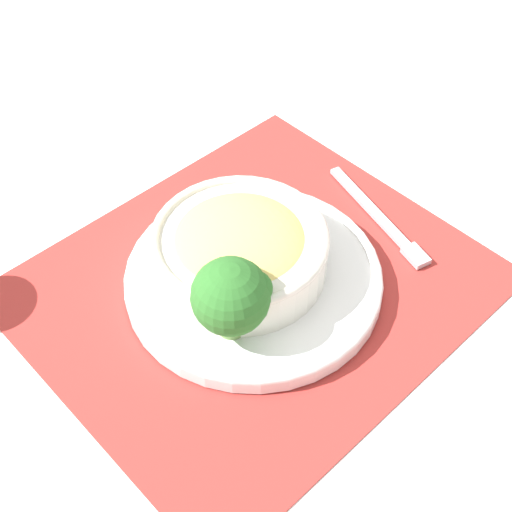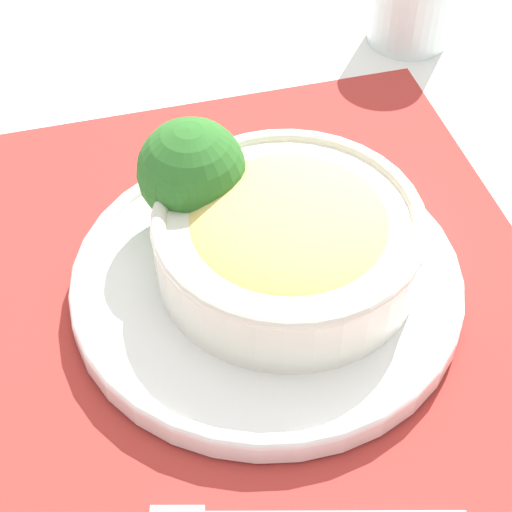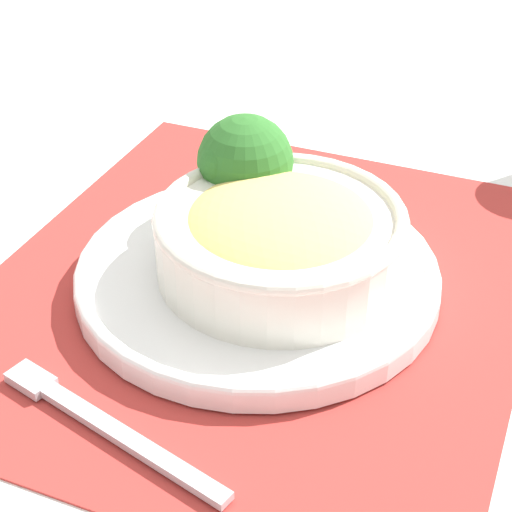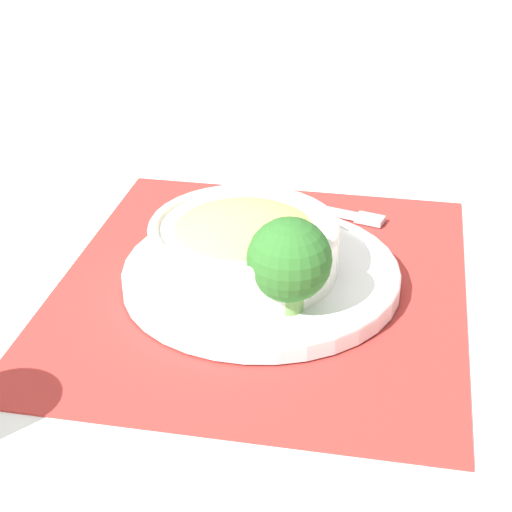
{
  "view_description": "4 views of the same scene",
  "coord_description": "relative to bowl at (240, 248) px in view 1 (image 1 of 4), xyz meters",
  "views": [
    {
      "loc": [
        0.3,
        0.41,
        0.61
      ],
      "look_at": [
        -0.01,
        -0.01,
        0.04
      ],
      "focal_mm": 50.0,
      "sensor_mm": 36.0,
      "label": 1
    },
    {
      "loc": [
        -0.4,
        0.07,
        0.48
      ],
      "look_at": [
        -0.0,
        0.01,
        0.05
      ],
      "focal_mm": 60.0,
      "sensor_mm": 36.0,
      "label": 2
    },
    {
      "loc": [
        -0.47,
        -0.26,
        0.4
      ],
      "look_at": [
        -0.01,
        -0.01,
        0.04
      ],
      "focal_mm": 60.0,
      "sensor_mm": 36.0,
      "label": 3
    },
    {
      "loc": [
        0.72,
        0.22,
        0.45
      ],
      "look_at": [
        0.02,
        0.0,
        0.05
      ],
      "focal_mm": 60.0,
      "sensor_mm": 36.0,
      "label": 4
    }
  ],
  "objects": [
    {
      "name": "carrot_slice_far",
      "position": [
        -0.06,
        0.03,
        -0.03
      ],
      "size": [
        0.04,
        0.04,
        0.01
      ],
      "color": "orange",
      "rests_on": "plate"
    },
    {
      "name": "ground_plane",
      "position": [
        -0.01,
        0.02,
        -0.05
      ],
      "size": [
        4.0,
        4.0,
        0.0
      ],
      "primitive_type": "plane",
      "color": "white"
    },
    {
      "name": "carrot_slice_near",
      "position": [
        -0.04,
        0.06,
        -0.03
      ],
      "size": [
        0.04,
        0.04,
        0.01
      ],
      "color": "orange",
      "rests_on": "plate"
    },
    {
      "name": "carrot_slice_middle",
      "position": [
        -0.05,
        0.04,
        -0.03
      ],
      "size": [
        0.04,
        0.04,
        0.01
      ],
      "color": "orange",
      "rests_on": "plate"
    },
    {
      "name": "bowl",
      "position": [
        0.0,
        0.0,
        0.0
      ],
      "size": [
        0.19,
        0.19,
        0.06
      ],
      "color": "silver",
      "rests_on": "plate"
    },
    {
      "name": "plate",
      "position": [
        -0.01,
        0.02,
        -0.04
      ],
      "size": [
        0.28,
        0.28,
        0.02
      ],
      "color": "white",
      "rests_on": "placemat"
    },
    {
      "name": "broccoli_floret",
      "position": [
        0.05,
        0.06,
        0.02
      ],
      "size": [
        0.08,
        0.08,
        0.09
      ],
      "color": "#759E51",
      "rests_on": "plate"
    },
    {
      "name": "fork",
      "position": [
        -0.19,
        0.04,
        -0.04
      ],
      "size": [
        0.04,
        0.18,
        0.01
      ],
      "rotation": [
        0.0,
        0.0,
        -0.14
      ],
      "color": "#B7B7BC",
      "rests_on": "placemat"
    },
    {
      "name": "placemat",
      "position": [
        -0.01,
        0.02,
        -0.05
      ],
      "size": [
        0.52,
        0.46,
        0.0
      ],
      "color": "#B2332D",
      "rests_on": "ground_plane"
    },
    {
      "name": "carrot_slice_extra",
      "position": [
        -0.06,
        0.01,
        -0.03
      ],
      "size": [
        0.04,
        0.04,
        0.01
      ],
      "color": "orange",
      "rests_on": "plate"
    }
  ]
}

